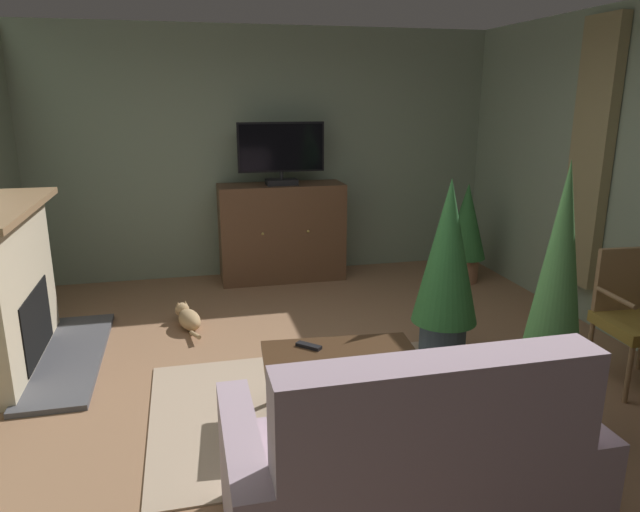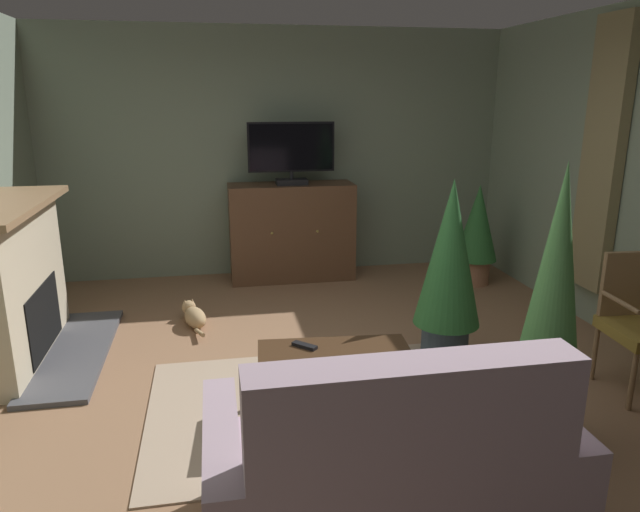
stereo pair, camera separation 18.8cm
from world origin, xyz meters
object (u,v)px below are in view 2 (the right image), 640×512
(tv_remote, at_px, (305,346))
(potted_plant_small_fern_corner, at_px, (554,295))
(potted_plant_on_hearth_side, at_px, (477,230))
(cat, at_px, (194,316))
(potted_plant_tall_palm_by_window, at_px, (449,265))
(fireplace, at_px, (12,287))
(tv_cabinet, at_px, (292,234))
(television, at_px, (291,152))
(coffee_table, at_px, (336,362))
(sofa_floral, at_px, (387,483))

(tv_remote, height_order, potted_plant_small_fern_corner, potted_plant_small_fern_corner)
(potted_plant_on_hearth_side, distance_m, cat, 3.10)
(tv_remote, bearing_deg, potted_plant_tall_palm_by_window, 67.34)
(fireplace, bearing_deg, tv_cabinet, 35.34)
(television, xyz_separation_m, potted_plant_small_fern_corner, (1.00, -3.38, -0.50))
(potted_plant_small_fern_corner, bearing_deg, fireplace, 152.44)
(cat, bearing_deg, potted_plant_small_fern_corner, -46.92)
(potted_plant_on_hearth_side, bearing_deg, tv_cabinet, 163.83)
(television, height_order, tv_remote, television)
(television, xyz_separation_m, tv_remote, (-0.31, -2.79, -0.96))
(fireplace, distance_m, potted_plant_on_hearth_side, 4.44)
(tv_cabinet, bearing_deg, potted_plant_small_fern_corner, -73.72)
(coffee_table, height_order, sofa_floral, sofa_floral)
(television, relative_size, potted_plant_tall_palm_by_window, 0.65)
(coffee_table, xyz_separation_m, sofa_floral, (-0.01, -1.12, -0.05))
(tv_cabinet, bearing_deg, potted_plant_on_hearth_side, -16.17)
(sofa_floral, distance_m, cat, 3.02)
(sofa_floral, relative_size, potted_plant_tall_palm_by_window, 1.10)
(television, distance_m, tv_remote, 2.97)
(television, xyz_separation_m, potted_plant_on_hearth_side, (1.93, -0.51, -0.81))
(fireplace, height_order, sofa_floral, fireplace)
(tv_remote, bearing_deg, television, 127.72)
(television, distance_m, coffee_table, 3.11)
(cat, bearing_deg, potted_plant_on_hearth_side, 12.78)
(television, bearing_deg, potted_plant_small_fern_corner, -73.48)
(tv_remote, distance_m, potted_plant_tall_palm_by_window, 1.31)
(potted_plant_on_hearth_side, bearing_deg, potted_plant_small_fern_corner, -107.80)
(tv_cabinet, xyz_separation_m, cat, (-1.05, -1.23, -0.42))
(television, distance_m, potted_plant_tall_palm_by_window, 2.52)
(coffee_table, height_order, cat, coffee_table)
(cat, bearing_deg, tv_cabinet, 49.51)
(potted_plant_tall_palm_by_window, bearing_deg, tv_cabinet, 109.98)
(potted_plant_on_hearth_side, height_order, potted_plant_small_fern_corner, potted_plant_small_fern_corner)
(coffee_table, xyz_separation_m, tv_remote, (-0.17, 0.14, 0.06))
(potted_plant_tall_palm_by_window, bearing_deg, potted_plant_small_fern_corner, -82.10)
(fireplace, bearing_deg, coffee_table, -30.44)
(tv_cabinet, relative_size, potted_plant_tall_palm_by_window, 0.95)
(coffee_table, relative_size, tv_remote, 5.90)
(tv_cabinet, height_order, potted_plant_on_hearth_side, potted_plant_on_hearth_side)
(fireplace, xyz_separation_m, sofa_floral, (2.22, -2.43, -0.24))
(tv_cabinet, height_order, television, television)
(television, bearing_deg, tv_remote, -96.39)
(fireplace, height_order, potted_plant_small_fern_corner, potted_plant_small_fern_corner)
(potted_plant_small_fern_corner, bearing_deg, coffee_table, 158.51)
(potted_plant_tall_palm_by_window, bearing_deg, television, 110.40)
(television, xyz_separation_m, sofa_floral, (-0.15, -4.05, -1.07))
(tv_remote, height_order, sofa_floral, sofa_floral)
(sofa_floral, bearing_deg, tv_remote, 97.36)
(tv_cabinet, bearing_deg, cat, -130.49)
(fireplace, relative_size, tv_cabinet, 1.25)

